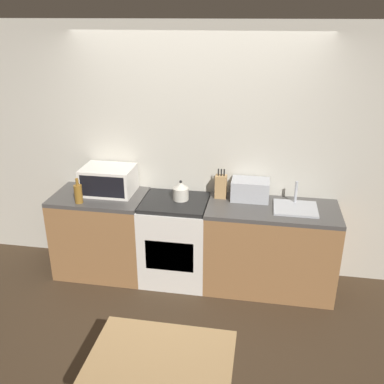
# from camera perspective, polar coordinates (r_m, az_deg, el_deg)

# --- Properties ---
(ground_plane) EXTENTS (16.00, 16.00, 0.00)m
(ground_plane) POSITION_cam_1_polar(r_m,az_deg,el_deg) (4.09, -2.19, -17.68)
(ground_plane) COLOR #3D2D1E
(wall_back) EXTENTS (10.00, 0.06, 2.60)m
(wall_back) POSITION_cam_1_polar(r_m,az_deg,el_deg) (4.46, 0.64, 5.16)
(wall_back) COLOR beige
(wall_back) RESTS_ON ground_plane
(counter_left_run) EXTENTS (0.95, 0.62, 0.90)m
(counter_left_run) POSITION_cam_1_polar(r_m,az_deg,el_deg) (4.74, -11.89, -5.42)
(counter_left_run) COLOR olive
(counter_left_run) RESTS_ON ground_plane
(counter_right_run) EXTENTS (1.28, 0.62, 0.90)m
(counter_right_run) POSITION_cam_1_polar(r_m,az_deg,el_deg) (4.44, 10.34, -7.33)
(counter_right_run) COLOR olive
(counter_right_run) RESTS_ON ground_plane
(stove_range) EXTENTS (0.67, 0.62, 0.90)m
(stove_range) POSITION_cam_1_polar(r_m,az_deg,el_deg) (4.52, -2.21, -6.41)
(stove_range) COLOR silver
(stove_range) RESTS_ON ground_plane
(kettle) EXTENTS (0.16, 0.16, 0.21)m
(kettle) POSITION_cam_1_polar(r_m,az_deg,el_deg) (4.30, -1.51, 0.11)
(kettle) COLOR beige
(kettle) RESTS_ON stove_range
(microwave) EXTENTS (0.53, 0.39, 0.28)m
(microwave) POSITION_cam_1_polar(r_m,az_deg,el_deg) (4.54, -11.07, 1.57)
(microwave) COLOR silver
(microwave) RESTS_ON counter_left_run
(bottle) EXTENTS (0.08, 0.08, 0.26)m
(bottle) POSITION_cam_1_polar(r_m,az_deg,el_deg) (4.38, -14.92, -0.18)
(bottle) COLOR olive
(bottle) RESTS_ON counter_left_run
(knife_block) EXTENTS (0.12, 0.10, 0.31)m
(knife_block) POSITION_cam_1_polar(r_m,az_deg,el_deg) (4.35, 3.87, 0.75)
(knife_block) COLOR tan
(knife_block) RESTS_ON counter_right_run
(toaster_oven) EXTENTS (0.38, 0.25, 0.21)m
(toaster_oven) POSITION_cam_1_polar(r_m,az_deg,el_deg) (4.34, 7.77, 0.29)
(toaster_oven) COLOR #ADAFB5
(toaster_oven) RESTS_ON counter_right_run
(sink_basin) EXTENTS (0.42, 0.36, 0.24)m
(sink_basin) POSITION_cam_1_polar(r_m,az_deg,el_deg) (4.25, 13.62, -2.00)
(sink_basin) COLOR #ADAFB5
(sink_basin) RESTS_ON counter_right_run
(dining_table) EXTENTS (0.86, 0.72, 0.77)m
(dining_table) POSITION_cam_1_polar(r_m,az_deg,el_deg) (2.76, -4.45, -23.55)
(dining_table) COLOR tan
(dining_table) RESTS_ON ground_plane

